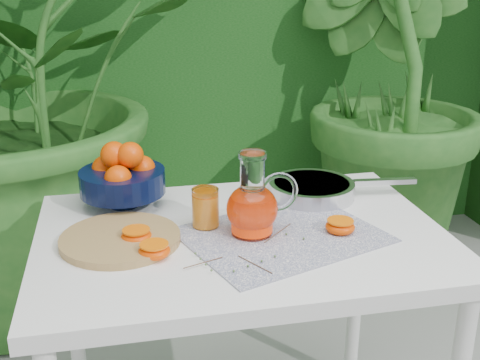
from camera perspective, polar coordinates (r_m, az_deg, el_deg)
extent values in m
imported|color=#276322|center=(2.53, -21.18, 9.42)|extent=(2.71, 2.71, 1.94)
imported|color=#276322|center=(2.79, 13.34, 8.82)|extent=(2.22, 2.22, 1.72)
cube|color=white|center=(1.50, 0.16, -5.65)|extent=(1.00, 0.70, 0.04)
cylinder|color=white|center=(1.92, -15.39, -12.91)|extent=(0.04, 0.04, 0.71)
cylinder|color=white|center=(2.05, 10.94, -10.29)|extent=(0.04, 0.04, 0.71)
cube|color=#0D194C|center=(1.47, 4.00, -5.22)|extent=(0.54, 0.48, 0.00)
cylinder|color=#A7824B|center=(1.46, -11.28, -5.50)|extent=(0.37, 0.37, 0.02)
cylinder|color=black|center=(1.67, -10.96, -1.77)|extent=(0.10, 0.10, 0.04)
cylinder|color=black|center=(1.65, -11.08, -0.14)|extent=(0.27, 0.27, 0.06)
sphere|color=#F86A02|center=(1.68, -12.67, 1.07)|extent=(0.08, 0.08, 0.07)
sphere|color=#F86A02|center=(1.66, -9.26, 1.08)|extent=(0.08, 0.08, 0.07)
sphere|color=#F86A02|center=(1.59, -11.49, 0.10)|extent=(0.08, 0.08, 0.07)
sphere|color=#F86A02|center=(1.70, -10.79, 1.43)|extent=(0.08, 0.08, 0.07)
sphere|color=#F86A02|center=(1.64, -11.85, 2.33)|extent=(0.09, 0.09, 0.07)
sphere|color=#F86A02|center=(1.62, -10.36, 2.35)|extent=(0.08, 0.08, 0.07)
cylinder|color=white|center=(1.47, 1.14, -4.91)|extent=(0.10, 0.10, 0.01)
ellipsoid|color=white|center=(1.45, 1.15, -2.74)|extent=(0.13, 0.13, 0.12)
cylinder|color=white|center=(1.41, 1.18, 0.70)|extent=(0.06, 0.06, 0.08)
cylinder|color=white|center=(1.40, 1.19, 2.37)|extent=(0.07, 0.07, 0.01)
torus|color=white|center=(1.45, 3.66, -1.13)|extent=(0.10, 0.01, 0.10)
cylinder|color=red|center=(1.45, 1.15, -3.21)|extent=(0.10, 0.10, 0.09)
cylinder|color=white|center=(1.50, -3.29, -2.64)|extent=(0.07, 0.07, 0.10)
cylinder|color=orange|center=(1.50, -3.29, -2.92)|extent=(0.06, 0.06, 0.08)
cylinder|color=orange|center=(1.48, -3.32, -1.44)|extent=(0.06, 0.06, 0.00)
cylinder|color=silver|center=(1.71, 6.79, -0.90)|extent=(0.27, 0.27, 0.04)
cylinder|color=silver|center=(1.70, 6.81, -0.33)|extent=(0.23, 0.23, 0.01)
cube|color=silver|center=(1.76, 13.56, -0.14)|extent=(0.18, 0.04, 0.01)
ellipsoid|color=#F86A02|center=(1.37, -8.12, -6.68)|extent=(0.09, 0.09, 0.03)
cylinder|color=orange|center=(1.37, -8.15, -6.07)|extent=(0.08, 0.08, 0.00)
ellipsoid|color=#F86A02|center=(1.45, -9.79, -5.29)|extent=(0.09, 0.09, 0.03)
cylinder|color=orange|center=(1.44, -9.83, -4.70)|extent=(0.08, 0.08, 0.00)
ellipsoid|color=#F86A02|center=(1.50, 9.47, -4.40)|extent=(0.09, 0.09, 0.03)
cylinder|color=orange|center=(1.49, 9.50, -3.83)|extent=(0.08, 0.08, 0.00)
cylinder|color=brown|center=(1.33, 1.42, -8.00)|extent=(0.06, 0.09, 0.00)
sphere|color=#4A6635|center=(1.30, -0.60, -8.62)|extent=(0.01, 0.01, 0.01)
sphere|color=#4A6635|center=(1.32, 0.76, -8.14)|extent=(0.01, 0.01, 0.01)
sphere|color=#4A6635|center=(1.34, 2.07, -7.68)|extent=(0.01, 0.01, 0.01)
sphere|color=#4A6635|center=(1.36, 3.34, -7.22)|extent=(0.01, 0.01, 0.01)
cylinder|color=brown|center=(1.48, 3.62, -5.02)|extent=(0.09, 0.09, 0.00)
sphere|color=#4A6635|center=(1.51, 1.29, -4.35)|extent=(0.01, 0.01, 0.01)
sphere|color=#4A6635|center=(1.48, 2.83, -4.74)|extent=(0.01, 0.01, 0.01)
sphere|color=#4A6635|center=(1.46, 4.42, -5.13)|extent=(0.01, 0.01, 0.01)
sphere|color=#4A6635|center=(1.45, 6.06, -5.53)|extent=(0.01, 0.01, 0.01)
cylinder|color=brown|center=(1.34, -3.51, -7.83)|extent=(0.09, 0.04, 0.00)
sphere|color=#4A6635|center=(1.30, -2.73, -8.56)|extent=(0.01, 0.01, 0.01)
sphere|color=#4A6635|center=(1.32, -3.25, -8.00)|extent=(0.01, 0.01, 0.01)
sphere|color=#4A6635|center=(1.35, -3.76, -7.47)|extent=(0.01, 0.01, 0.01)
sphere|color=#4A6635|center=(1.37, -4.25, -6.95)|extent=(0.01, 0.01, 0.01)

